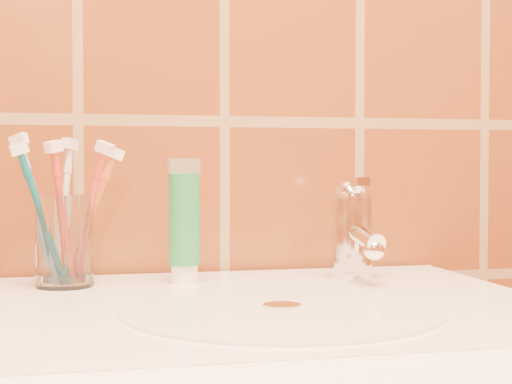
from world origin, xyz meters
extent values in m
cube|color=white|center=(0.00, 0.96, 0.77)|extent=(0.56, 0.46, 0.16)
cylinder|color=silver|center=(0.00, 0.91, 0.85)|extent=(0.30, 0.30, 0.00)
cylinder|color=white|center=(0.00, 0.91, 0.85)|extent=(0.04, 0.04, 0.00)
cylinder|color=white|center=(-0.20, 1.10, 0.90)|extent=(0.07, 0.07, 0.10)
cylinder|color=white|center=(-0.07, 1.10, 0.86)|extent=(0.03, 0.03, 0.02)
cylinder|color=#1B733A|center=(-0.07, 1.10, 0.92)|extent=(0.04, 0.04, 0.10)
cube|color=beige|center=(-0.07, 1.10, 0.98)|extent=(0.04, 0.00, 0.02)
cylinder|color=white|center=(0.14, 1.09, 0.90)|extent=(0.05, 0.05, 0.09)
sphere|color=white|center=(0.14, 1.09, 0.94)|extent=(0.05, 0.05, 0.05)
cylinder|color=white|center=(0.14, 1.06, 0.91)|extent=(0.02, 0.09, 0.03)
cube|color=white|center=(0.14, 1.08, 0.96)|extent=(0.02, 0.06, 0.01)
camera|label=1|loc=(-0.18, 0.21, 0.98)|focal=55.00mm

